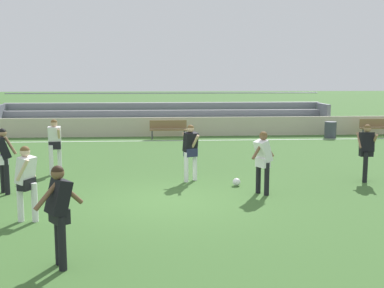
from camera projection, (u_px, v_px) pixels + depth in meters
ground_plane at (169, 201)px, 11.78m from camera, size 160.00×160.00×0.00m
field_line_sideline at (163, 141)px, 22.52m from camera, size 44.00×0.12×0.01m
sideline_wall at (163, 127)px, 24.12m from camera, size 48.00×0.16×0.96m
bleacher_stand at (165, 116)px, 25.86m from camera, size 17.61×2.33×2.10m
bench_centre_sideline at (168, 128)px, 23.10m from camera, size 1.80×0.40×0.90m
bench_near_wall_gap at (378, 126)px, 23.86m from camera, size 1.80×0.40×0.90m
trash_bin at (330, 130)px, 23.53m from camera, size 0.57×0.57×0.80m
player_dark_challenging at (191, 148)px, 13.80m from camera, size 0.47×0.75×1.66m
player_white_wide_right at (263, 157)px, 12.28m from camera, size 0.70×0.51×1.64m
player_white_pressing_high at (55, 142)px, 14.79m from camera, size 0.46×0.68×1.72m
player_white_deep_cover at (26, 177)px, 9.96m from camera, size 0.45×0.62×1.62m
player_dark_wide_left at (366, 148)px, 13.78m from camera, size 0.47×0.56×1.67m
player_dark_on_ball at (59, 207)px, 7.56m from camera, size 0.73×0.52×1.67m
player_dark_dropping_back at (4, 155)px, 12.34m from camera, size 0.60×0.49×1.72m
soccer_ball at (237, 182)px, 13.33m from camera, size 0.22×0.22×0.22m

